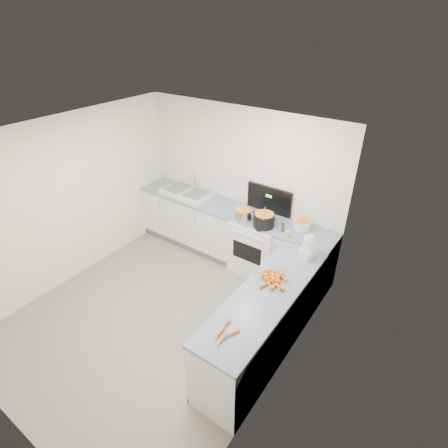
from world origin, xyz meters
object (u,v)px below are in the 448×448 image
Objects in this scene: spice_jar at (287,235)px; food_processor at (308,248)px; sink at (187,192)px; steel_pot at (243,215)px; stove at (258,244)px; black_pot at (264,221)px; extract_bottle at (283,228)px; mixing_bowl at (302,225)px.

food_processor is at bearing -33.05° from spice_jar.
sink reaches higher than steel_pot.
stove is 0.60m from steel_pot.
spice_jar is at bearing -9.88° from black_pot.
extract_bottle is at bearing 141.68° from spice_jar.
stove is 0.80m from spice_jar.
mixing_bowl reaches higher than spice_jar.
sink reaches higher than spice_jar.
stove is at bearing 159.25° from spice_jar.
steel_pot is 0.84× the size of food_processor.
mixing_bowl is at bearing 28.56° from black_pot.
stove reaches higher than sink.
mixing_bowl is at bearing 2.83° from sink.
stove is at bearing -0.62° from sink.
extract_bottle is 0.16m from spice_jar.
stove is 11.68× the size of extract_bottle.
extract_bottle is 0.36× the size of food_processor.
spice_jar is at bearing -6.62° from sink.
sink is at bearing -177.17° from mixing_bowl.
extract_bottle is (-0.19, -0.24, -0.00)m from mixing_bowl.
spice_jar is at bearing -100.51° from mixing_bowl.
extract_bottle is (0.45, -0.12, 0.52)m from stove.
mixing_bowl is at bearing 10.49° from stove.
extract_bottle is at bearing -14.84° from stove.
mixing_bowl is at bearing 119.75° from food_processor.
black_pot is 0.30m from extract_bottle.
sink is at bearing 173.38° from spice_jar.
stove is 16.03× the size of spice_jar.
sink is (-1.45, 0.02, 0.50)m from stove.
mixing_bowl is (2.09, 0.10, 0.02)m from sink.
steel_pot reaches higher than spice_jar.
spice_jar is 0.50m from food_processor.
sink is at bearing 171.88° from steel_pot.
extract_bottle is at bearing -128.21° from mixing_bowl.
stove is at bearing 165.16° from extract_bottle.
mixing_bowl is (0.64, 0.12, 0.53)m from stove.
sink is at bearing 168.38° from food_processor.
sink is at bearing 174.25° from black_pot.
black_pot is (0.34, 0.02, 0.01)m from steel_pot.
stove is 1.58× the size of sink.
food_processor is (0.99, -0.49, 0.60)m from stove.
black_pot is 0.90m from food_processor.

